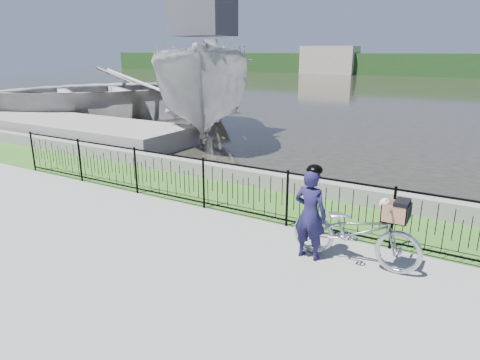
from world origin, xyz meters
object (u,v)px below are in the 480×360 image
Objects in this scene: boat_far at (108,93)px; cyclist at (310,213)px; bicycle_rig at (356,231)px; boat_near at (204,87)px; dock at (76,129)px.

cyclist is at bearing -32.58° from boat_far.
bicycle_rig is 11.56m from boat_near.
boat_near reaches higher than boat_far.
dock is 12.88m from cyclist.
bicycle_rig is at bearing 16.29° from cyclist.
bicycle_rig is 1.30× the size of cyclist.
dock is 5.50m from boat_far.
boat_far is at bearing 168.10° from boat_near.
cyclist is at bearing -45.94° from boat_near.
boat_far is (-14.84, 9.48, 0.47)m from cyclist.
boat_near is (4.16, 3.04, 1.61)m from dock.
dock is 5.40m from boat_near.
boat_near is (-7.73, 7.98, 1.16)m from cyclist.
bicycle_rig is 0.21× the size of boat_near.
cyclist is 11.17m from boat_near.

